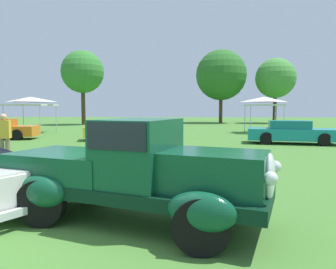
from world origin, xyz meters
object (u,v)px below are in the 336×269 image
object	(u,v)px
show_car_orange	(0,129)
canopy_tent_left_field	(31,101)
show_car_teal	(292,132)
spectator_near_truck	(4,137)
canopy_tent_center_field	(264,101)
feature_pickup_truck	(134,170)
show_car_yellow	(117,130)

from	to	relation	value
show_car_orange	canopy_tent_left_field	xyz separation A→B (m)	(-0.52, 4.80, 1.82)
show_car_teal	spectator_near_truck	distance (m)	13.43
show_car_teal	canopy_tent_center_field	size ratio (longest dim) A/B	1.77
show_car_orange	show_car_teal	size ratio (longest dim) A/B	0.91
feature_pickup_truck	show_car_teal	distance (m)	13.46
feature_pickup_truck	show_car_yellow	world-z (taller)	feature_pickup_truck
show_car_yellow	canopy_tent_center_field	size ratio (longest dim) A/B	1.55
canopy_tent_left_field	show_car_teal	bearing A→B (deg)	-19.36
feature_pickup_truck	canopy_tent_center_field	world-z (taller)	canopy_tent_center_field
spectator_near_truck	show_car_orange	bearing A→B (deg)	122.67
feature_pickup_truck	spectator_near_truck	distance (m)	7.44
feature_pickup_truck	canopy_tent_center_field	bearing A→B (deg)	71.55
show_car_orange	canopy_tent_left_field	bearing A→B (deg)	96.12
show_car_yellow	spectator_near_truck	xyz separation A→B (m)	(-1.98, -8.06, 0.31)
show_car_orange	spectator_near_truck	xyz separation A→B (m)	(5.14, -8.01, 0.31)
feature_pickup_truck	spectator_near_truck	world-z (taller)	feature_pickup_truck
canopy_tent_left_field	show_car_orange	bearing A→B (deg)	-83.88
feature_pickup_truck	show_car_orange	size ratio (longest dim) A/B	1.06
spectator_near_truck	canopy_tent_center_field	world-z (taller)	canopy_tent_center_field
show_car_yellow	canopy_tent_left_field	distance (m)	9.18
canopy_tent_left_field	show_car_yellow	bearing A→B (deg)	-31.88
show_car_orange	canopy_tent_center_field	bearing A→B (deg)	19.69
show_car_teal	canopy_tent_center_field	xyz separation A→B (m)	(0.17, 7.31, 1.82)
feature_pickup_truck	canopy_tent_center_field	size ratio (longest dim) A/B	1.71
show_car_orange	spectator_near_truck	bearing A→B (deg)	-57.33
canopy_tent_left_field	canopy_tent_center_field	size ratio (longest dim) A/B	1.11
show_car_yellow	canopy_tent_left_field	bearing A→B (deg)	148.12
show_car_teal	canopy_tent_left_field	world-z (taller)	canopy_tent_left_field
show_car_orange	show_car_teal	bearing A→B (deg)	-4.30
spectator_near_truck	canopy_tent_center_field	xyz separation A→B (m)	(11.76, 14.06, 1.51)
show_car_orange	canopy_tent_left_field	distance (m)	5.16
feature_pickup_truck	canopy_tent_center_field	distance (m)	20.33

